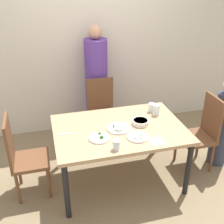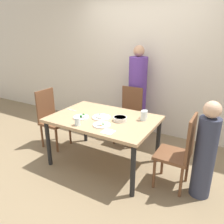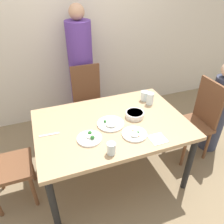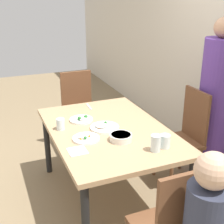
# 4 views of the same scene
# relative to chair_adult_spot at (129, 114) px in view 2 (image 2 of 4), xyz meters

# --- Properties ---
(ground_plane) EXTENTS (10.00, 10.00, 0.00)m
(ground_plane) POSITION_rel_chair_adult_spot_xyz_m (0.01, -0.85, -0.51)
(ground_plane) COLOR #847051
(wall_back) EXTENTS (10.00, 0.06, 2.70)m
(wall_back) POSITION_rel_chair_adult_spot_xyz_m (0.01, 0.60, 0.84)
(wall_back) COLOR beige
(wall_back) RESTS_ON ground_plane
(dining_table) EXTENTS (1.46, 1.00, 0.73)m
(dining_table) POSITION_rel_chair_adult_spot_xyz_m (0.01, -0.85, 0.15)
(dining_table) COLOR tan
(dining_table) RESTS_ON ground_plane
(chair_adult_spot) EXTENTS (0.40, 0.40, 0.97)m
(chair_adult_spot) POSITION_rel_chair_adult_spot_xyz_m (0.00, 0.00, 0.00)
(chair_adult_spot) COLOR brown
(chair_adult_spot) RESTS_ON ground_plane
(chair_child_spot) EXTENTS (0.40, 0.40, 0.97)m
(chair_child_spot) POSITION_rel_chair_adult_spot_xyz_m (1.09, -0.84, 0.00)
(chair_child_spot) COLOR brown
(chair_child_spot) RESTS_ON ground_plane
(chair_empty_left) EXTENTS (0.40, 0.40, 0.97)m
(chair_empty_left) POSITION_rel_chair_adult_spot_xyz_m (-1.07, -0.79, 0.00)
(chair_empty_left) COLOR brown
(chair_empty_left) RESTS_ON ground_plane
(person_adult) EXTENTS (0.33, 0.33, 1.65)m
(person_adult) POSITION_rel_chair_adult_spot_xyz_m (0.00, 0.33, 0.26)
(person_adult) COLOR #5B3893
(person_adult) RESTS_ON ground_plane
(person_child) EXTENTS (0.23, 0.23, 1.18)m
(person_child) POSITION_rel_chair_adult_spot_xyz_m (1.37, -0.84, 0.05)
(person_child) COLOR #33384C
(person_child) RESTS_ON ground_plane
(bowl_curry) EXTENTS (0.19, 0.19, 0.06)m
(bowl_curry) POSITION_rel_chair_adult_spot_xyz_m (0.26, -0.83, 0.25)
(bowl_curry) COLOR silver
(bowl_curry) RESTS_ON dining_table
(plate_rice_adult) EXTENTS (0.22, 0.22, 0.06)m
(plate_rice_adult) POSITION_rel_chair_adult_spot_xyz_m (-0.25, -1.01, 0.23)
(plate_rice_adult) COLOR white
(plate_rice_adult) RESTS_ON dining_table
(plate_rice_child) EXTENTS (0.23, 0.23, 0.05)m
(plate_rice_child) POSITION_rel_chair_adult_spot_xyz_m (0.14, -1.10, 0.23)
(plate_rice_child) COLOR white
(plate_rice_child) RESTS_ON dining_table
(plate_noodles) EXTENTS (0.26, 0.26, 0.05)m
(plate_noodles) POSITION_rel_chair_adult_spot_xyz_m (-0.01, -0.88, 0.23)
(plate_noodles) COLOR white
(plate_noodles) RESTS_ON dining_table
(glass_water_tall) EXTENTS (0.08, 0.08, 0.11)m
(glass_water_tall) POSITION_rel_chair_adult_spot_xyz_m (0.51, -0.57, 0.27)
(glass_water_tall) COLOR silver
(glass_water_tall) RESTS_ON dining_table
(glass_water_short) EXTENTS (0.07, 0.07, 0.10)m
(glass_water_short) POSITION_rel_chair_adult_spot_xyz_m (-0.14, -1.24, 0.27)
(glass_water_short) COLOR silver
(glass_water_short) RESTS_ON dining_table
(glass_water_center) EXTENTS (0.08, 0.08, 0.13)m
(glass_water_center) POSITION_rel_chair_adult_spot_xyz_m (0.53, -0.66, 0.28)
(glass_water_center) COLOR silver
(glass_water_center) RESTS_ON dining_table
(napkin_folded) EXTENTS (0.14, 0.14, 0.01)m
(napkin_folded) POSITION_rel_chair_adult_spot_xyz_m (0.31, -1.22, 0.22)
(napkin_folded) COLOR white
(napkin_folded) RESTS_ON dining_table
(fork_steel) EXTENTS (0.18, 0.03, 0.01)m
(fork_steel) POSITION_rel_chair_adult_spot_xyz_m (-0.58, -0.83, 0.22)
(fork_steel) COLOR silver
(fork_steel) RESTS_ON dining_table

